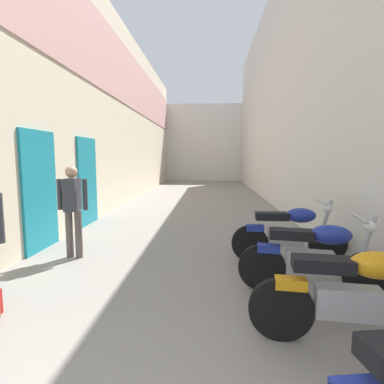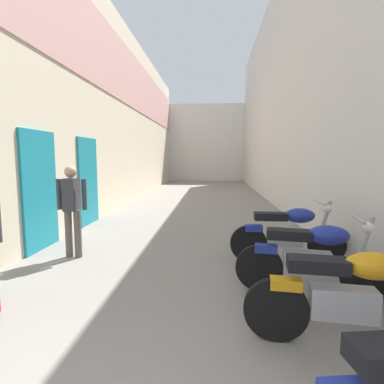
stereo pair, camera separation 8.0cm
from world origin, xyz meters
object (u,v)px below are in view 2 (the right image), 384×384
object	(u,v)px
motorcycle_second	(351,295)
motorcycle_fourth	(288,232)
motorcycle_third	(312,257)
pedestrian_further_down	(72,204)

from	to	relation	value
motorcycle_second	motorcycle_fourth	bearing A→B (deg)	90.00
motorcycle_second	motorcycle_third	xyz separation A→B (m)	(-0.00, 1.06, 0.00)
motorcycle_second	motorcycle_third	bearing A→B (deg)	90.00
motorcycle_second	motorcycle_fourth	distance (m)	2.28
pedestrian_further_down	motorcycle_third	bearing A→B (deg)	-18.90
motorcycle_fourth	motorcycle_second	bearing A→B (deg)	-90.00
motorcycle_fourth	pedestrian_further_down	distance (m)	3.63
motorcycle_fourth	pedestrian_further_down	size ratio (longest dim) A/B	1.18
motorcycle_second	pedestrian_further_down	xyz separation A→B (m)	(-3.61, 2.29, 0.42)
motorcycle_second	motorcycle_third	world-z (taller)	same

